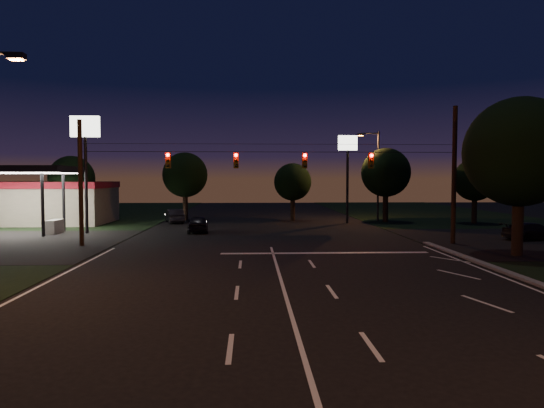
{
  "coord_description": "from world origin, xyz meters",
  "views": [
    {
      "loc": [
        -1.27,
        -16.07,
        4.29
      ],
      "look_at": [
        -0.19,
        8.48,
        3.0
      ],
      "focal_mm": 32.0,
      "sensor_mm": 36.0,
      "label": 1
    }
  ],
  "objects": [
    {
      "name": "tree_far_b",
      "position": [
        -7.98,
        34.13,
        4.61
      ],
      "size": [
        4.6,
        4.6,
        6.98
      ],
      "color": "black",
      "rests_on": "ground"
    },
    {
      "name": "center_line",
      "position": [
        0.0,
        -6.0,
        0.01
      ],
      "size": [
        0.14,
        40.0,
        0.01
      ],
      "primitive_type": "cube",
      "color": "silver",
      "rests_on": "ground"
    },
    {
      "name": "ground",
      "position": [
        0.0,
        0.0,
        0.0
      ],
      "size": [
        140.0,
        140.0,
        0.0
      ],
      "primitive_type": "plane",
      "color": "black",
      "rests_on": "ground"
    },
    {
      "name": "pole_sign_left_near",
      "position": [
        -14.0,
        22.0,
        6.98
      ],
      "size": [
        2.2,
        0.3,
        9.1
      ],
      "color": "black",
      "rests_on": "ground"
    },
    {
      "name": "tree_far_d",
      "position": [
        12.02,
        31.13,
        4.83
      ],
      "size": [
        4.8,
        4.8,
        7.3
      ],
      "color": "black",
      "rests_on": "ground"
    },
    {
      "name": "tree_far_e",
      "position": [
        20.02,
        29.11,
        4.11
      ],
      "size": [
        4.0,
        4.0,
        6.18
      ],
      "color": "black",
      "rests_on": "ground"
    },
    {
      "name": "signal_span",
      "position": [
        -0.0,
        14.96,
        5.5
      ],
      "size": [
        24.0,
        0.4,
        1.56
      ],
      "color": "black",
      "rests_on": "ground"
    },
    {
      "name": "utility_pole_left",
      "position": [
        -12.0,
        15.0,
        0.0
      ],
      "size": [
        0.28,
        0.28,
        8.0
      ],
      "primitive_type": "cylinder",
      "color": "black",
      "rests_on": "ground"
    },
    {
      "name": "tree_far_c",
      "position": [
        3.02,
        33.1,
        3.9
      ],
      "size": [
        3.8,
        3.8,
        5.86
      ],
      "color": "black",
      "rests_on": "ground"
    },
    {
      "name": "car_oncoming_b",
      "position": [
        -8.66,
        31.19,
        0.66
      ],
      "size": [
        2.49,
        4.26,
        1.33
      ],
      "primitive_type": "imported",
      "rotation": [
        0.0,
        0.0,
        3.43
      ],
      "color": "black",
      "rests_on": "ground"
    },
    {
      "name": "car_cross",
      "position": [
        18.34,
        16.6,
        0.62
      ],
      "size": [
        4.47,
        2.36,
        1.23
      ],
      "primitive_type": "imported",
      "rotation": [
        0.0,
        0.0,
        1.72
      ],
      "color": "black",
      "rests_on": "ground"
    },
    {
      "name": "tree_right_near",
      "position": [
        13.53,
        10.17,
        5.68
      ],
      "size": [
        6.0,
        6.0,
        8.76
      ],
      "color": "black",
      "rests_on": "ground"
    },
    {
      "name": "utility_pole_right",
      "position": [
        12.0,
        15.0,
        0.0
      ],
      "size": [
        0.3,
        0.3,
        9.0
      ],
      "primitive_type": "cylinder",
      "color": "black",
      "rests_on": "ground"
    },
    {
      "name": "street_light_right_far",
      "position": [
        11.24,
        32.0,
        5.24
      ],
      "size": [
        2.2,
        0.35,
        9.0
      ],
      "color": "black",
      "rests_on": "ground"
    },
    {
      "name": "tree_far_a",
      "position": [
        -17.98,
        30.12,
        4.26
      ],
      "size": [
        4.2,
        4.2,
        6.42
      ],
      "color": "black",
      "rests_on": "ground"
    },
    {
      "name": "car_oncoming_a",
      "position": [
        -5.5,
        22.77,
        0.68
      ],
      "size": [
        1.95,
        4.14,
        1.37
      ],
      "primitive_type": "imported",
      "rotation": [
        0.0,
        0.0,
        3.23
      ],
      "color": "black",
      "rests_on": "ground"
    },
    {
      "name": "pole_sign_right",
      "position": [
        8.0,
        30.0,
        6.24
      ],
      "size": [
        1.8,
        0.3,
        8.4
      ],
      "color": "black",
      "rests_on": "ground"
    },
    {
      "name": "stop_bar",
      "position": [
        3.0,
        11.5,
        0.01
      ],
      "size": [
        12.0,
        0.5,
        0.01
      ],
      "primitive_type": "cube",
      "color": "silver",
      "rests_on": "ground"
    },
    {
      "name": "gas_station",
      "position": [
        -21.86,
        30.39,
        2.38
      ],
      "size": [
        14.2,
        16.1,
        5.25
      ],
      "color": "gray",
      "rests_on": "ground"
    }
  ]
}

